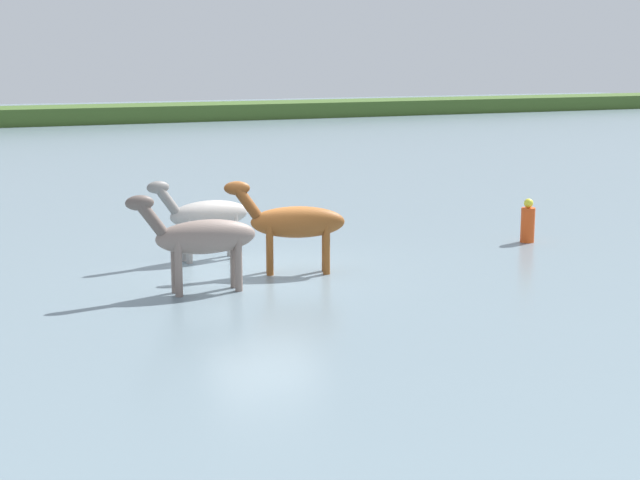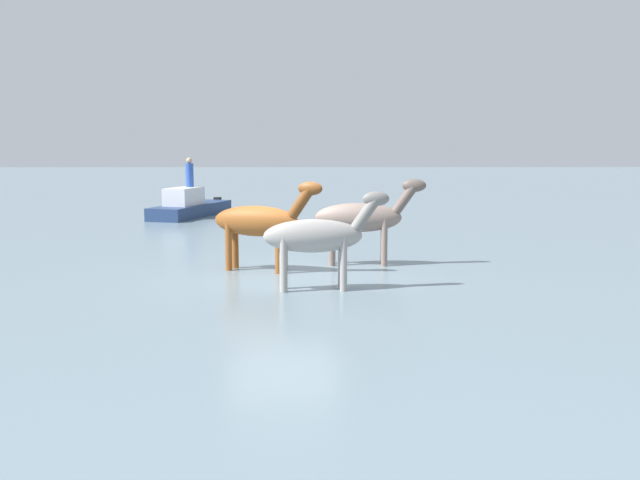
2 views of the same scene
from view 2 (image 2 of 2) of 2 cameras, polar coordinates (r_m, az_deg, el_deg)
The scene contains 6 objects.
ground_plane at distance 15.76m, azimuth -3.01°, elevation -2.76°, with size 166.84×166.84×0.00m, color slate.
horse_rear_stallion at distance 16.03m, azimuth -4.89°, elevation 1.50°, with size 2.62×1.34×2.07m.
horse_dark_mare at distance 13.84m, azimuth -0.20°, elevation 0.31°, with size 2.52×0.73×1.95m.
horse_gray_outer at distance 16.84m, azimuth 3.44°, elevation 1.80°, with size 2.66×0.75×2.06m.
boat_tender_starboard at distance 29.21m, azimuth -10.51°, elevation 2.52°, with size 2.81×5.26×1.35m.
person_helmsman_aft at distance 29.21m, azimuth -10.53°, elevation 5.33°, with size 0.32×0.32×1.19m.
Camera 2 is at (-0.61, 15.50, 2.82)m, focal length 39.48 mm.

